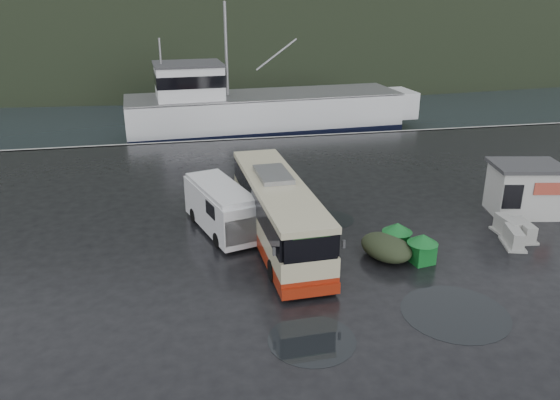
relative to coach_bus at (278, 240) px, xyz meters
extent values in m
plane|color=black|center=(1.04, -1.48, 0.00)|extent=(160.00, 160.00, 0.00)
cube|color=black|center=(1.04, 108.52, 0.00)|extent=(300.00, 180.00, 0.02)
cube|color=#999993|center=(1.04, 18.52, 0.00)|extent=(160.00, 0.60, 1.50)
ellipsoid|color=black|center=(11.04, 248.52, 0.00)|extent=(780.00, 540.00, 570.00)
cylinder|color=black|center=(5.12, -7.20, 0.01)|extent=(3.88, 3.88, 0.01)
cylinder|color=black|center=(-0.34, -7.79, 0.01)|extent=(2.96, 2.96, 0.01)
cylinder|color=black|center=(3.09, 1.91, 0.01)|extent=(2.40, 2.40, 0.01)
camera|label=1|loc=(-4.30, -22.50, 10.89)|focal=35.00mm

